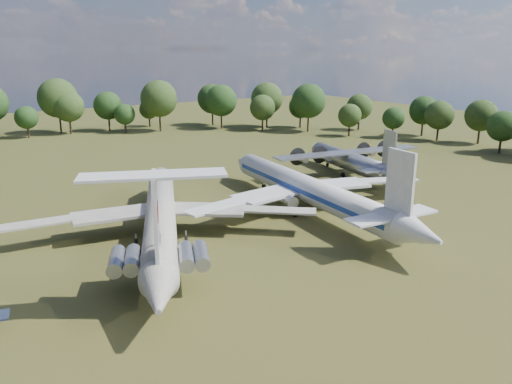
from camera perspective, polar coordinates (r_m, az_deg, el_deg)
ground at (r=59.37m, az=-10.88°, el=-6.39°), size 300.00×300.00×0.00m
il62_airliner at (r=61.10m, az=-10.84°, el=-3.28°), size 55.22×61.16×4.90m
tu104_jet at (r=71.04m, az=6.05°, el=-0.27°), size 42.53×53.85×5.04m
an12_transport at (r=92.84m, az=10.75°, el=3.17°), size 34.60×37.35×4.28m
person_on_il62 at (r=47.08m, az=-11.14°, el=-4.93°), size 0.74×0.69×1.70m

